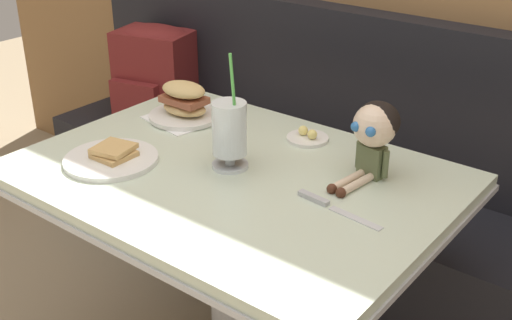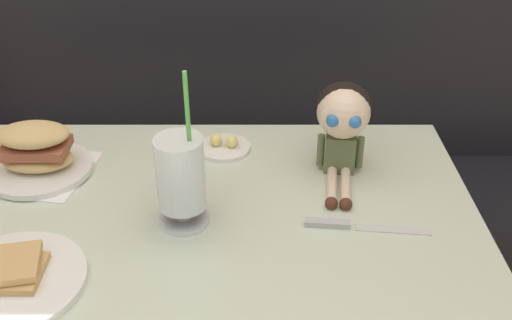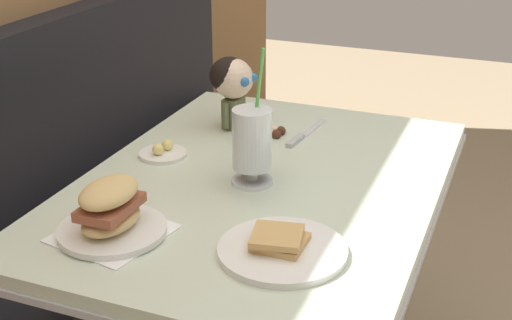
# 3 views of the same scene
# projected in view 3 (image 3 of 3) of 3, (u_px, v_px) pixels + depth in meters

# --- Properties ---
(booth_bench) EXTENTS (2.60, 0.48, 1.00)m
(booth_bench) POSITION_uv_depth(u_px,v_px,m) (56.00, 276.00, 2.05)
(booth_bench) COLOR black
(booth_bench) RESTS_ON ground
(diner_table) EXTENTS (1.11, 0.81, 0.74)m
(diner_table) POSITION_uv_depth(u_px,v_px,m) (260.00, 253.00, 1.75)
(diner_table) COLOR beige
(diner_table) RESTS_ON ground
(toast_plate) EXTENTS (0.25, 0.25, 0.04)m
(toast_plate) POSITION_uv_depth(u_px,v_px,m) (281.00, 248.00, 1.37)
(toast_plate) COLOR white
(toast_plate) RESTS_ON diner_table
(milkshake_glass) EXTENTS (0.10, 0.10, 0.32)m
(milkshake_glass) POSITION_uv_depth(u_px,v_px,m) (252.00, 143.00, 1.62)
(milkshake_glass) COLOR silver
(milkshake_glass) RESTS_ON diner_table
(sandwich_plate) EXTENTS (0.23, 0.23, 0.12)m
(sandwich_plate) POSITION_uv_depth(u_px,v_px,m) (111.00, 214.00, 1.42)
(sandwich_plate) COLOR white
(sandwich_plate) RESTS_ON diner_table
(butter_saucer) EXTENTS (0.12, 0.12, 0.04)m
(butter_saucer) POSITION_uv_depth(u_px,v_px,m) (163.00, 152.00, 1.80)
(butter_saucer) COLOR white
(butter_saucer) RESTS_ON diner_table
(butter_knife) EXTENTS (0.24, 0.04, 0.01)m
(butter_knife) POSITION_uv_depth(u_px,v_px,m) (301.00, 137.00, 1.91)
(butter_knife) COLOR silver
(butter_knife) RESTS_ON diner_table
(seated_doll) EXTENTS (0.12, 0.22, 0.20)m
(seated_doll) POSITION_uv_depth(u_px,v_px,m) (233.00, 82.00, 1.93)
(seated_doll) COLOR #5B6642
(seated_doll) RESTS_ON diner_table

